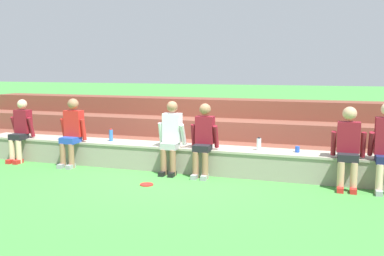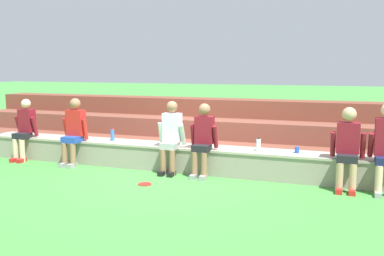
# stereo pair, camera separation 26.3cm
# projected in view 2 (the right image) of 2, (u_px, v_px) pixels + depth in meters

# --- Properties ---
(ground_plane) EXTENTS (80.00, 80.00, 0.00)m
(ground_plane) POSITION_uv_depth(u_px,v_px,m) (174.00, 173.00, 7.91)
(ground_plane) COLOR #428E3D
(stone_seating_wall) EXTENTS (8.63, 0.61, 0.48)m
(stone_seating_wall) POSITION_uv_depth(u_px,v_px,m) (179.00, 157.00, 8.14)
(stone_seating_wall) COLOR gray
(stone_seating_wall) RESTS_ON ground
(brick_bleachers) EXTENTS (11.79, 2.10, 1.22)m
(brick_bleachers) POSITION_uv_depth(u_px,v_px,m) (207.00, 133.00, 9.72)
(brick_bleachers) COLOR brown
(brick_bleachers) RESTS_ON ground
(person_far_left) EXTENTS (0.50, 0.53, 1.29)m
(person_far_left) POSITION_uv_depth(u_px,v_px,m) (24.00, 128.00, 8.97)
(person_far_left) COLOR beige
(person_far_left) RESTS_ON ground
(person_left_of_center) EXTENTS (0.54, 0.54, 1.34)m
(person_left_of_center) POSITION_uv_depth(u_px,v_px,m) (74.00, 130.00, 8.51)
(person_left_of_center) COLOR #996B4C
(person_left_of_center) RESTS_ON ground
(person_center) EXTENTS (0.51, 0.48, 1.34)m
(person_center) POSITION_uv_depth(u_px,v_px,m) (171.00, 135.00, 7.82)
(person_center) COLOR #996B4C
(person_center) RESTS_ON ground
(person_right_of_center) EXTENTS (0.50, 0.54, 1.31)m
(person_right_of_center) POSITION_uv_depth(u_px,v_px,m) (203.00, 138.00, 7.62)
(person_right_of_center) COLOR #996B4C
(person_right_of_center) RESTS_ON ground
(person_far_right) EXTENTS (0.53, 0.54, 1.33)m
(person_far_right) POSITION_uv_depth(u_px,v_px,m) (348.00, 146.00, 6.76)
(person_far_right) COLOR tan
(person_far_right) RESTS_ON ground
(water_bottle_center_gap) EXTENTS (0.08, 0.08, 0.25)m
(water_bottle_center_gap) POSITION_uv_depth(u_px,v_px,m) (112.00, 135.00, 8.60)
(water_bottle_center_gap) COLOR blue
(water_bottle_center_gap) RESTS_ON stone_seating_wall
(water_bottle_near_left) EXTENTS (0.07, 0.07, 0.27)m
(water_bottle_near_left) POSITION_uv_depth(u_px,v_px,m) (164.00, 137.00, 8.25)
(water_bottle_near_left) COLOR green
(water_bottle_near_left) RESTS_ON stone_seating_wall
(water_bottle_mid_right) EXTENTS (0.08, 0.08, 0.24)m
(water_bottle_mid_right) POSITION_uv_depth(u_px,v_px,m) (258.00, 145.00, 7.55)
(water_bottle_mid_right) COLOR silver
(water_bottle_mid_right) RESTS_ON stone_seating_wall
(water_bottle_mid_left) EXTENTS (0.07, 0.07, 0.23)m
(water_bottle_mid_left) POSITION_uv_depth(u_px,v_px,m) (194.00, 140.00, 8.01)
(water_bottle_mid_left) COLOR red
(water_bottle_mid_left) RESTS_ON stone_seating_wall
(plastic_cup_right_end) EXTENTS (0.08, 0.08, 0.11)m
(plastic_cup_right_end) POSITION_uv_depth(u_px,v_px,m) (297.00, 150.00, 7.37)
(plastic_cup_right_end) COLOR blue
(plastic_cup_right_end) RESTS_ON stone_seating_wall
(frisbee) EXTENTS (0.23, 0.23, 0.02)m
(frisbee) POSITION_uv_depth(u_px,v_px,m) (145.00, 184.00, 7.14)
(frisbee) COLOR red
(frisbee) RESTS_ON ground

